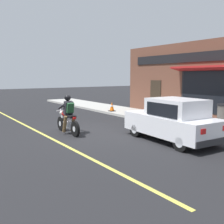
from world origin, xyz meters
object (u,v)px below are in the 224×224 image
Objects in this scene: car_hatchback at (173,120)px; trash_bin at (223,115)px; traffic_cone at (112,107)px; motorcycle_with_rider at (68,117)px.

car_hatchback is 3.95× the size of trash_bin.
car_hatchback reaches higher than traffic_cone.
trash_bin reaches higher than traffic_cone.
motorcycle_with_rider is at bearing 154.06° from trash_bin.
motorcycle_with_rider is 6.18m from traffic_cone.
traffic_cone is (-1.38, 6.85, -0.20)m from trash_bin.
motorcycle_with_rider reaches higher than traffic_cone.
trash_bin is at bearing -25.94° from motorcycle_with_rider.
trash_bin is at bearing -78.60° from traffic_cone.
trash_bin is 1.63× the size of traffic_cone.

